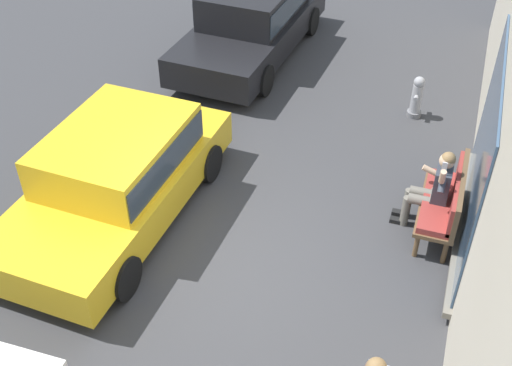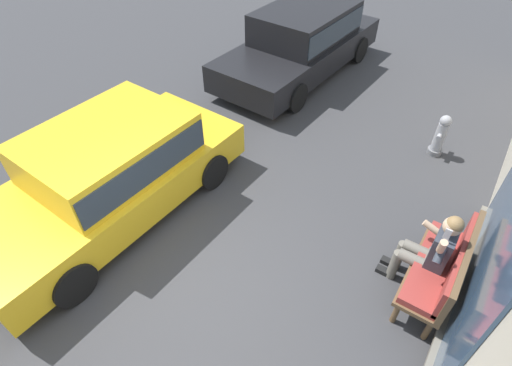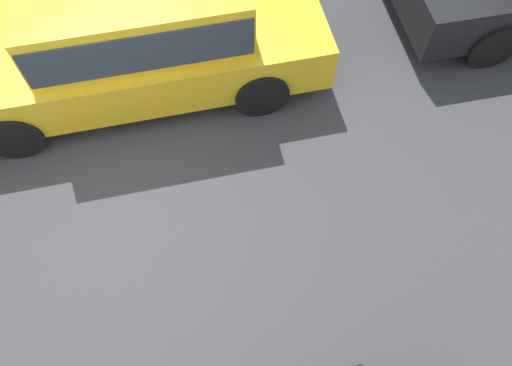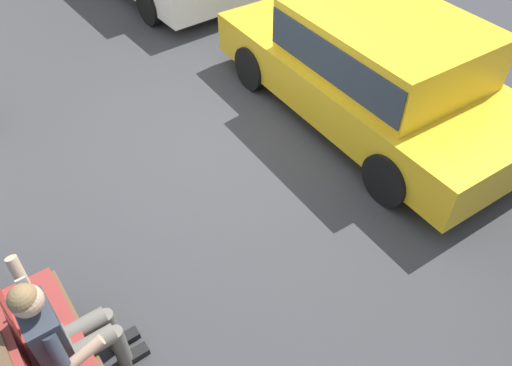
{
  "view_description": "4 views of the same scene",
  "coord_description": "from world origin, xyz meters",
  "px_view_note": "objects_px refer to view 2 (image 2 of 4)",
  "views": [
    {
      "loc": [
        5.82,
        2.6,
        6.44
      ],
      "look_at": [
        -0.56,
        0.4,
        1.06
      ],
      "focal_mm": 45.0,
      "sensor_mm": 36.0,
      "label": 1
    },
    {
      "loc": [
        2.01,
        2.6,
        4.62
      ],
      "look_at": [
        -1.02,
        0.55,
        1.25
      ],
      "focal_mm": 28.0,
      "sensor_mm": 36.0,
      "label": 2
    },
    {
      "loc": [
        -0.77,
        2.6,
        4.66
      ],
      "look_at": [
        -1.25,
        0.73,
        1.12
      ],
      "focal_mm": 35.0,
      "sensor_mm": 36.0,
      "label": 3
    },
    {
      "loc": [
        -4.0,
        2.6,
        4.0
      ],
      "look_at": [
        -1.36,
        0.7,
        0.81
      ],
      "focal_mm": 35.0,
      "sensor_mm": 36.0,
      "label": 4
    }
  ],
  "objects_px": {
    "parked_car_mid": "(109,169)",
    "fire_hydrant": "(440,136)",
    "parked_car_near": "(302,39)",
    "bench": "(445,267)",
    "person_on_phone": "(431,250)"
  },
  "relations": [
    {
      "from": "person_on_phone",
      "to": "parked_car_mid",
      "type": "height_order",
      "value": "parked_car_mid"
    },
    {
      "from": "person_on_phone",
      "to": "parked_car_mid",
      "type": "bearing_deg",
      "value": -74.42
    },
    {
      "from": "person_on_phone",
      "to": "parked_car_near",
      "type": "relative_size",
      "value": 0.28
    },
    {
      "from": "parked_car_near",
      "to": "parked_car_mid",
      "type": "bearing_deg",
      "value": -1.33
    },
    {
      "from": "bench",
      "to": "parked_car_mid",
      "type": "relative_size",
      "value": 0.34
    },
    {
      "from": "bench",
      "to": "parked_car_mid",
      "type": "bearing_deg",
      "value": -75.63
    },
    {
      "from": "parked_car_mid",
      "to": "bench",
      "type": "bearing_deg",
      "value": 104.37
    },
    {
      "from": "person_on_phone",
      "to": "parked_car_mid",
      "type": "relative_size",
      "value": 0.31
    },
    {
      "from": "person_on_phone",
      "to": "parked_car_mid",
      "type": "distance_m",
      "value": 4.56
    },
    {
      "from": "parked_car_near",
      "to": "fire_hydrant",
      "type": "relative_size",
      "value": 5.85
    },
    {
      "from": "bench",
      "to": "person_on_phone",
      "type": "distance_m",
      "value": 0.26
    },
    {
      "from": "bench",
      "to": "person_on_phone",
      "type": "xyz_separation_m",
      "value": [
        -0.04,
        -0.22,
        0.13
      ]
    },
    {
      "from": "bench",
      "to": "parked_car_near",
      "type": "height_order",
      "value": "parked_car_near"
    },
    {
      "from": "parked_car_mid",
      "to": "fire_hydrant",
      "type": "bearing_deg",
      "value": 137.91
    },
    {
      "from": "bench",
      "to": "parked_car_near",
      "type": "xyz_separation_m",
      "value": [
        -4.41,
        -4.48,
        0.24
      ]
    }
  ]
}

